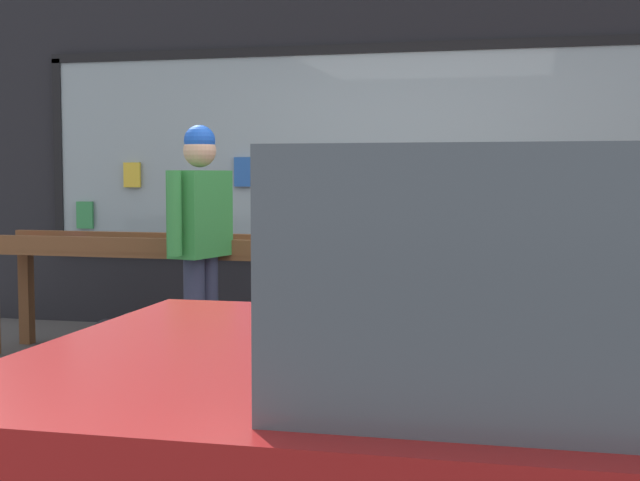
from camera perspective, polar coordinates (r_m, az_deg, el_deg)
The scene contains 6 objects.
ground_plane at distance 5.34m, azimuth 1.37°, elevation -10.40°, with size 40.00×40.00×0.00m, color #474444.
shopfront_facade at distance 7.53m, azimuth 5.43°, elevation 7.86°, with size 8.02×0.29×3.70m.
display_table_left at distance 6.60m, azimuth -9.94°, elevation -1.17°, with size 2.82×0.69×0.90m.
display_table_right at distance 6.07m, azimuth 17.76°, elevation -2.03°, with size 2.83×0.77×0.87m.
person_browsing at distance 5.93m, azimuth -7.66°, elevation 0.63°, with size 0.32×0.65×1.67m.
small_dog at distance 6.01m, azimuth -13.14°, elevation -5.95°, with size 0.33×0.53×0.43m.
Camera 1 is at (1.09, -5.04, 1.35)m, focal length 50.00 mm.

